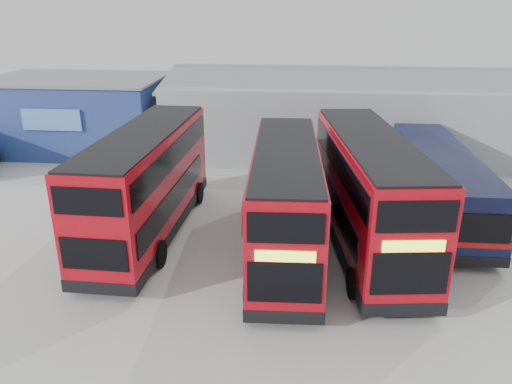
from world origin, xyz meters
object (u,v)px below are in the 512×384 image
double_decker_left (147,185)px  maintenance_shed (384,113)px  single_decker_blue (439,184)px  office_block (79,113)px  double_decker_right (368,194)px  double_decker_centre (285,203)px

double_decker_left → maintenance_shed: bearing=-127.1°
double_decker_left → single_decker_blue: bearing=-163.7°
maintenance_shed → double_decker_left: 20.34m
double_decker_left → office_block: bearing=-54.7°
double_decker_right → single_decker_blue: 5.68m
double_decker_centre → office_block: bearing=133.4°
office_block → single_decker_blue: bearing=-23.9°
double_decker_centre → double_decker_left: bearing=165.7°
maintenance_shed → double_decker_left: size_ratio=2.60×
double_decker_left → single_decker_blue: 14.28m
double_decker_left → double_decker_right: bearing=179.7°
double_decker_left → single_decker_blue: (13.78, 3.64, -0.81)m
office_block → double_decker_left: size_ratio=1.05×
single_decker_blue → office_block: bearing=-24.1°
double_decker_right → maintenance_shed: bearing=72.7°
office_block → single_decker_blue: (23.09, -10.25, -0.94)m
double_decker_left → double_decker_right: 9.79m
maintenance_shed → single_decker_blue: 12.34m
double_decker_left → double_decker_centre: double_decker_left is taller
office_block → double_decker_centre: 21.79m
office_block → maintenance_shed: (22.00, 2.01, 0.02)m
maintenance_shed → double_decker_left: maintenance_shed is taller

